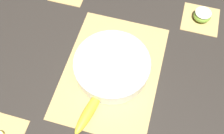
{
  "coord_description": "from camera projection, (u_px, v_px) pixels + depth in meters",
  "views": [
    {
      "loc": [
        0.45,
        0.12,
        0.9
      ],
      "look_at": [
        0.0,
        0.0,
        0.03
      ],
      "focal_mm": 42.0,
      "sensor_mm": 36.0,
      "label": 1
    }
  ],
  "objects": [
    {
      "name": "ground_plane",
      "position": [
        112.0,
        71.0,
        1.01
      ],
      "size": [
        6.0,
        6.0,
        0.0
      ],
      "primitive_type": "plane",
      "color": "#2D2823"
    },
    {
      "name": "bamboo_mat_center",
      "position": [
        112.0,
        71.0,
        1.01
      ],
      "size": [
        0.5,
        0.36,
        0.01
      ],
      "color": "tan",
      "rests_on": "ground_plane"
    },
    {
      "name": "coaster_mat_far_left",
      "position": [
        200.0,
        19.0,
        1.13
      ],
      "size": [
        0.15,
        0.15,
        0.01
      ],
      "color": "tan",
      "rests_on": "ground_plane"
    },
    {
      "name": "fruit_salad_bowl",
      "position": [
        112.0,
        65.0,
        0.97
      ],
      "size": [
        0.29,
        0.29,
        0.07
      ],
      "color": "silver",
      "rests_on": "bamboo_mat_center"
    },
    {
      "name": "whole_banana",
      "position": [
        89.0,
        111.0,
        0.91
      ],
      "size": [
        0.18,
        0.07,
        0.04
      ],
      "color": "yellow",
      "rests_on": "bamboo_mat_center"
    },
    {
      "name": "apple_half",
      "position": [
        202.0,
        15.0,
        1.1
      ],
      "size": [
        0.07,
        0.07,
        0.04
      ],
      "color": "#7FAD38",
      "rests_on": "coaster_mat_far_left"
    }
  ]
}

